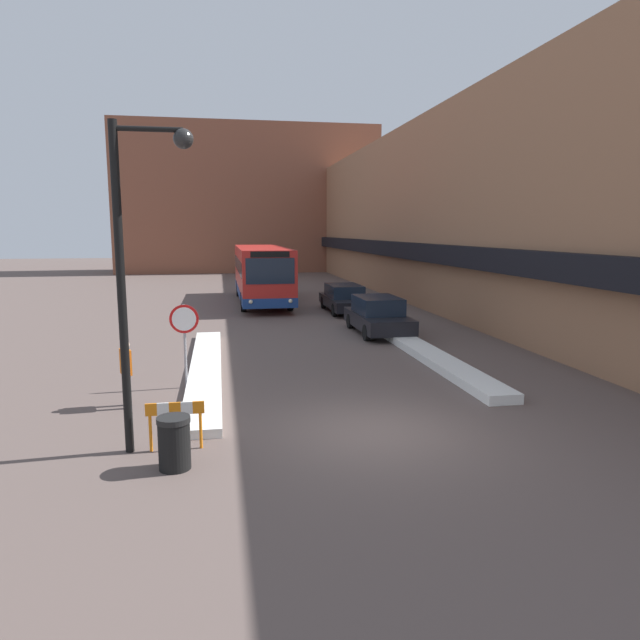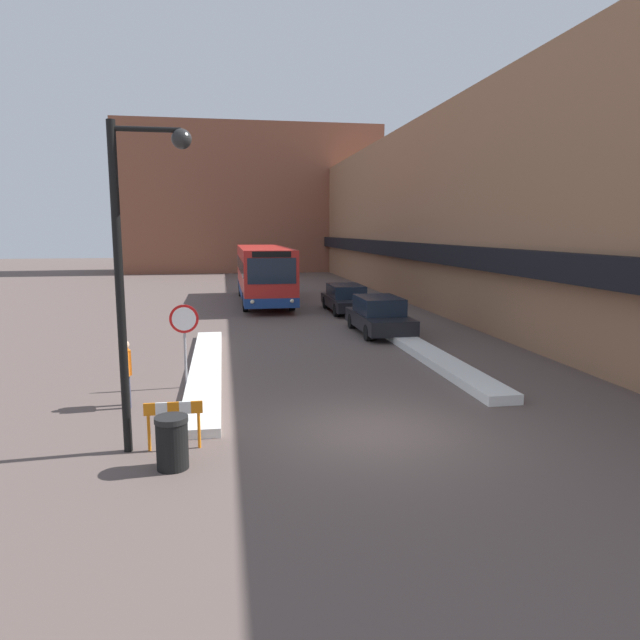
% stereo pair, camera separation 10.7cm
% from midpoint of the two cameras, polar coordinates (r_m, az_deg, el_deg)
% --- Properties ---
extents(ground_plane, '(160.00, 160.00, 0.00)m').
position_cam_midpoint_polar(ground_plane, '(12.21, 5.26, -11.06)').
color(ground_plane, brown).
extents(building_row_right, '(5.50, 60.00, 10.18)m').
position_cam_midpoint_polar(building_row_right, '(37.42, 10.55, 10.19)').
color(building_row_right, '#996B4C').
rests_on(building_row_right, ground_plane).
extents(building_backdrop_far, '(26.00, 8.00, 14.49)m').
position_cam_midpoint_polar(building_backdrop_far, '(60.50, -7.26, 11.81)').
color(building_backdrop_far, brown).
rests_on(building_backdrop_far, ground_plane).
extents(snow_bank_left, '(0.90, 11.28, 0.20)m').
position_cam_midpoint_polar(snow_bank_left, '(17.36, -11.53, -4.79)').
color(snow_bank_left, silver).
rests_on(snow_bank_left, ground_plane).
extents(snow_bank_right, '(0.90, 10.62, 0.26)m').
position_cam_midpoint_polar(snow_bank_right, '(19.20, 10.56, -3.35)').
color(snow_bank_right, silver).
rests_on(snow_bank_right, ground_plane).
extents(city_bus, '(2.71, 11.61, 3.21)m').
position_cam_midpoint_polar(city_bus, '(33.24, -5.96, 4.71)').
color(city_bus, red).
rests_on(city_bus, ground_plane).
extents(parked_car_front, '(1.89, 4.54, 1.50)m').
position_cam_midpoint_polar(parked_car_front, '(23.32, 5.68, 0.47)').
color(parked_car_front, black).
rests_on(parked_car_front, ground_plane).
extents(parked_car_middle, '(1.86, 4.84, 1.40)m').
position_cam_midpoint_polar(parked_car_middle, '(29.42, 2.35, 2.20)').
color(parked_car_middle, black).
rests_on(parked_car_middle, ground_plane).
extents(stop_sign, '(0.76, 0.08, 2.25)m').
position_cam_midpoint_polar(stop_sign, '(15.45, -13.60, -0.77)').
color(stop_sign, gray).
rests_on(stop_sign, ground_plane).
extents(street_lamp, '(1.46, 0.36, 6.09)m').
position_cam_midpoint_polar(street_lamp, '(10.95, -18.18, 6.53)').
color(street_lamp, black).
rests_on(street_lamp, ground_plane).
extents(pedestrian, '(0.33, 0.50, 1.62)m').
position_cam_midpoint_polar(pedestrian, '(14.29, -19.04, -4.48)').
color(pedestrian, '#333851').
rests_on(pedestrian, ground_plane).
extents(trash_bin, '(0.59, 0.59, 0.95)m').
position_cam_midpoint_polar(trash_bin, '(10.58, -14.65, -11.78)').
color(trash_bin, black).
rests_on(trash_bin, ground_plane).
extents(construction_barricade, '(1.10, 0.06, 0.94)m').
position_cam_midpoint_polar(construction_barricade, '(11.37, -14.54, -9.29)').
color(construction_barricade, orange).
rests_on(construction_barricade, ground_plane).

